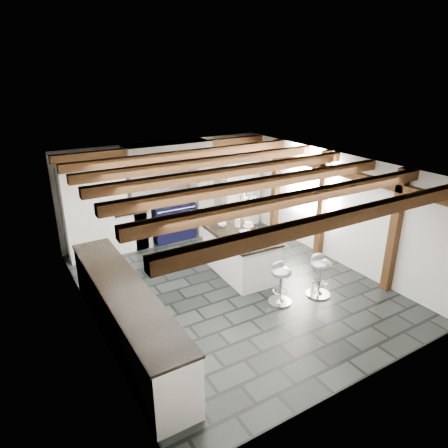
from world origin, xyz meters
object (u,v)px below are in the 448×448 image
kitchen_island (239,252)px  bar_stool_far (281,278)px  bar_stool_near (320,270)px  range_cooker (172,220)px

kitchen_island → bar_stool_far: kitchen_island is taller
kitchen_island → bar_stool_near: 1.65m
range_cooker → kitchen_island: size_ratio=0.56×
bar_stool_near → bar_stool_far: bearing=-175.8°
range_cooker → bar_stool_far: (0.43, -3.62, 0.01)m
bar_stool_near → bar_stool_far: (-0.76, 0.16, -0.02)m
kitchen_island → bar_stool_near: (0.76, -1.47, 0.06)m
kitchen_island → bar_stool_far: bearing=-87.0°
range_cooker → kitchen_island: kitchen_island is taller
range_cooker → bar_stool_far: size_ratio=1.30×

